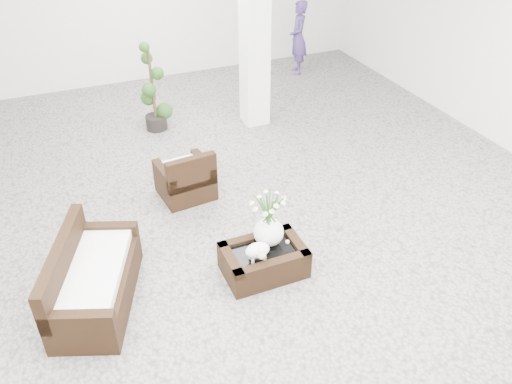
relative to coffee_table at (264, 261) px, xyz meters
name	(u,v)px	position (x,y,z in m)	size (l,w,h in m)	color
ground	(253,228)	(0.19, 0.78, -0.16)	(11.00, 11.00, 0.00)	gray
column	(255,20)	(1.39, 3.58, 1.59)	(0.40, 0.40, 3.50)	white
coffee_table	(264,261)	(0.00, 0.00, 0.00)	(0.90, 0.60, 0.31)	black
sheep_figurine	(257,252)	(-0.12, -0.10, 0.26)	(0.28, 0.23, 0.21)	white
planter_narcissus	(269,214)	(0.10, 0.10, 0.56)	(0.44, 0.44, 0.80)	white
tealight	(288,242)	(0.30, 0.02, 0.17)	(0.04, 0.04, 0.03)	white
armchair	(184,172)	(-0.37, 1.84, 0.21)	(0.68, 0.65, 0.73)	black
loveseat	(94,274)	(-1.79, 0.26, 0.23)	(1.44, 0.69, 0.77)	black
topiary	(152,88)	(-0.25, 3.96, 0.59)	(0.40, 0.40, 1.49)	#1D3D13
shopper	(298,38)	(3.11, 5.36, 0.58)	(0.54, 0.35, 1.48)	#45316F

